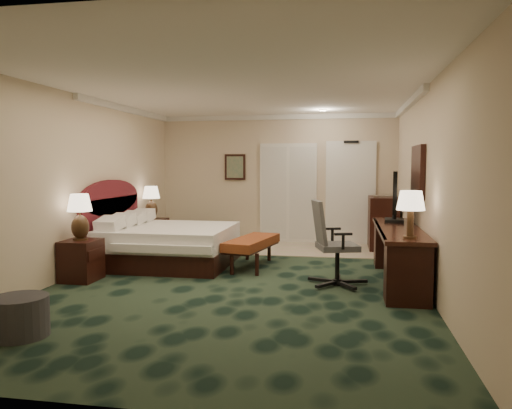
% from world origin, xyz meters
% --- Properties ---
extents(floor, '(5.00, 7.50, 0.00)m').
position_xyz_m(floor, '(0.00, 0.00, 0.00)').
color(floor, black).
rests_on(floor, ground).
extents(ceiling, '(5.00, 7.50, 0.00)m').
position_xyz_m(ceiling, '(0.00, 0.00, 2.70)').
color(ceiling, white).
rests_on(ceiling, wall_back).
extents(wall_back, '(5.00, 0.00, 2.70)m').
position_xyz_m(wall_back, '(0.00, 3.75, 1.35)').
color(wall_back, beige).
rests_on(wall_back, ground).
extents(wall_front, '(5.00, 0.00, 2.70)m').
position_xyz_m(wall_front, '(0.00, -3.75, 1.35)').
color(wall_front, beige).
rests_on(wall_front, ground).
extents(wall_left, '(0.00, 7.50, 2.70)m').
position_xyz_m(wall_left, '(-2.50, 0.00, 1.35)').
color(wall_left, beige).
rests_on(wall_left, ground).
extents(wall_right, '(0.00, 7.50, 2.70)m').
position_xyz_m(wall_right, '(2.50, 0.00, 1.35)').
color(wall_right, beige).
rests_on(wall_right, ground).
extents(crown_molding, '(5.00, 7.50, 0.10)m').
position_xyz_m(crown_molding, '(0.00, 0.00, 2.65)').
color(crown_molding, white).
rests_on(crown_molding, wall_back).
extents(tile_patch, '(3.20, 1.70, 0.01)m').
position_xyz_m(tile_patch, '(0.90, 2.90, 0.01)').
color(tile_patch, '#C1AB96').
rests_on(tile_patch, ground).
extents(headboard, '(0.12, 2.00, 1.40)m').
position_xyz_m(headboard, '(-2.44, 1.00, 0.70)').
color(headboard, '#4F121C').
rests_on(headboard, ground).
extents(entry_door, '(1.02, 0.06, 2.18)m').
position_xyz_m(entry_door, '(1.55, 3.72, 1.05)').
color(entry_door, white).
rests_on(entry_door, ground).
extents(closet_doors, '(1.20, 0.06, 2.10)m').
position_xyz_m(closet_doors, '(0.25, 3.71, 1.05)').
color(closet_doors, silver).
rests_on(closet_doors, ground).
extents(wall_art, '(0.45, 0.06, 0.55)m').
position_xyz_m(wall_art, '(-0.90, 3.71, 1.60)').
color(wall_art, '#496E5A').
rests_on(wall_art, wall_back).
extents(wall_mirror, '(0.05, 0.95, 0.75)m').
position_xyz_m(wall_mirror, '(2.46, 0.60, 1.55)').
color(wall_mirror, white).
rests_on(wall_mirror, wall_right).
extents(bed, '(2.00, 1.85, 0.63)m').
position_xyz_m(bed, '(-1.40, 1.00, 0.32)').
color(bed, white).
rests_on(bed, ground).
extents(nightstand_near, '(0.47, 0.53, 0.58)m').
position_xyz_m(nightstand_near, '(-2.25, -0.34, 0.29)').
color(nightstand_near, black).
rests_on(nightstand_near, ground).
extents(nightstand_far, '(0.48, 0.55, 0.60)m').
position_xyz_m(nightstand_far, '(-2.24, 2.34, 0.30)').
color(nightstand_far, black).
rests_on(nightstand_far, ground).
extents(lamp_near, '(0.40, 0.40, 0.66)m').
position_xyz_m(lamp_near, '(-2.26, -0.32, 0.91)').
color(lamp_near, black).
rests_on(lamp_near, nightstand_near).
extents(lamp_far, '(0.42, 0.42, 0.63)m').
position_xyz_m(lamp_far, '(-2.28, 2.38, 0.92)').
color(lamp_far, black).
rests_on(lamp_far, nightstand_far).
extents(bed_bench, '(0.74, 1.46, 0.47)m').
position_xyz_m(bed_bench, '(-0.03, 1.02, 0.24)').
color(bed_bench, maroon).
rests_on(bed_bench, ground).
extents(ottoman, '(0.55, 0.55, 0.39)m').
position_xyz_m(ottoman, '(-1.62, -2.59, 0.19)').
color(ottoman, '#2D2D34').
rests_on(ottoman, ground).
extents(desk, '(0.58, 2.68, 0.77)m').
position_xyz_m(desk, '(2.19, 0.36, 0.39)').
color(desk, black).
rests_on(desk, ground).
extents(tv, '(0.17, 1.01, 0.78)m').
position_xyz_m(tv, '(2.19, 1.05, 1.16)').
color(tv, black).
rests_on(tv, desk).
extents(desk_lamp, '(0.36, 0.36, 0.58)m').
position_xyz_m(desk_lamp, '(2.21, -0.70, 1.06)').
color(desk_lamp, black).
rests_on(desk_lamp, desk).
extents(desk_chair, '(0.83, 0.80, 1.17)m').
position_xyz_m(desk_chair, '(1.35, 0.04, 0.59)').
color(desk_chair, '#4B4B4D').
rests_on(desk_chair, ground).
extents(minibar, '(0.54, 0.97, 1.03)m').
position_xyz_m(minibar, '(2.18, 3.20, 0.51)').
color(minibar, black).
rests_on(minibar, ground).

